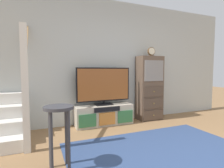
# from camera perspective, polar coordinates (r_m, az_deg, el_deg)

# --- Properties ---
(back_wall) EXTENTS (6.40, 0.12, 2.70)m
(back_wall) POSITION_cam_1_polar(r_m,az_deg,el_deg) (4.11, 0.12, 7.02)
(back_wall) COLOR #B2B7B2
(back_wall) RESTS_ON ground_plane
(area_rug) EXTENTS (2.60, 1.80, 0.01)m
(area_rug) POSITION_cam_1_polar(r_m,az_deg,el_deg) (2.75, 16.24, -20.63)
(area_rug) COLOR navy
(area_rug) RESTS_ON ground_plane
(media_console) EXTENTS (1.23, 0.38, 0.42)m
(media_console) POSITION_cam_1_polar(r_m,az_deg,el_deg) (3.87, -2.50, -9.82)
(media_console) COLOR #BCB29E
(media_console) RESTS_ON ground_plane
(television) EXTENTS (1.17, 0.22, 0.80)m
(television) POSITION_cam_1_polar(r_m,az_deg,el_deg) (3.79, -2.66, -0.39)
(television) COLOR black
(television) RESTS_ON media_console
(side_cabinet) EXTENTS (0.58, 0.38, 1.49)m
(side_cabinet) POSITION_cam_1_polar(r_m,az_deg,el_deg) (4.31, 11.85, -1.30)
(side_cabinet) COLOR brown
(side_cabinet) RESTS_ON ground_plane
(desk_clock) EXTENTS (0.18, 0.08, 0.21)m
(desk_clock) POSITION_cam_1_polar(r_m,az_deg,el_deg) (4.31, 12.43, 10.01)
(desk_clock) COLOR #4C3823
(desk_clock) RESTS_ON side_cabinet
(bar_stool_near) EXTENTS (0.34, 0.34, 0.76)m
(bar_stool_near) POSITION_cam_1_polar(r_m,az_deg,el_deg) (2.18, -16.58, -11.88)
(bar_stool_near) COLOR #333338
(bar_stool_near) RESTS_ON ground_plane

